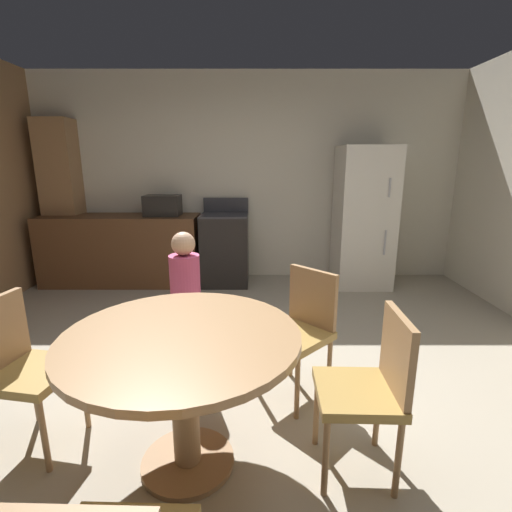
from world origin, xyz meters
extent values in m
plane|color=#A89E89|center=(0.00, 0.00, 0.00)|extent=(14.00, 14.00, 0.00)
cube|color=silver|center=(0.00, 2.95, 1.35)|extent=(5.90, 0.12, 2.70)
cube|color=brown|center=(-1.65, 2.55, 0.45)|extent=(2.01, 0.60, 0.90)
cube|color=#9E754C|center=(-2.43, 2.73, 1.05)|extent=(0.44, 0.36, 2.10)
cube|color=black|center=(-0.29, 2.55, 0.45)|extent=(0.60, 0.60, 0.90)
cube|color=#38383D|center=(-0.29, 2.55, 0.91)|extent=(0.60, 0.60, 0.02)
cube|color=#38383D|center=(-0.29, 2.83, 1.01)|extent=(0.60, 0.04, 0.18)
cube|color=silver|center=(1.48, 2.50, 0.88)|extent=(0.68, 0.66, 1.76)
cylinder|color=#B2B2B7|center=(1.66, 2.16, 1.28)|extent=(0.02, 0.02, 0.22)
cylinder|color=#B2B2B7|center=(1.66, 2.16, 0.63)|extent=(0.02, 0.02, 0.30)
cube|color=black|center=(-1.08, 2.55, 1.03)|extent=(0.44, 0.32, 0.26)
cylinder|color=#9E754C|center=(-0.25, -0.54, 0.01)|extent=(0.49, 0.49, 0.03)
cylinder|color=#9E754C|center=(-0.25, -0.54, 0.36)|extent=(0.14, 0.14, 0.72)
cylinder|color=#9E754C|center=(-0.25, -0.54, 0.74)|extent=(1.17, 1.17, 0.04)
cylinder|color=#9E754C|center=(0.37, -0.17, 0.21)|extent=(0.03, 0.03, 0.43)
cylinder|color=#9E754C|center=(0.13, 0.07, 0.21)|extent=(0.03, 0.03, 0.43)
cylinder|color=#9E754C|center=(0.61, 0.06, 0.21)|extent=(0.03, 0.03, 0.43)
cylinder|color=#9E754C|center=(0.37, 0.31, 0.21)|extent=(0.03, 0.03, 0.43)
cube|color=#A37F3D|center=(0.37, 0.07, 0.45)|extent=(0.57, 0.57, 0.05)
cube|color=#9E754C|center=(0.50, 0.19, 0.66)|extent=(0.29, 0.30, 0.42)
cylinder|color=#9E754C|center=(-0.91, -0.25, 0.21)|extent=(0.03, 0.03, 0.43)
cylinder|color=#9E754C|center=(-0.97, -0.59, 0.21)|extent=(0.03, 0.03, 0.43)
cylinder|color=#9E754C|center=(-1.25, -0.19, 0.21)|extent=(0.03, 0.03, 0.43)
cube|color=#A37F3D|center=(-1.11, -0.39, 0.45)|extent=(0.46, 0.46, 0.05)
cylinder|color=#9E754C|center=(0.44, -0.73, 0.21)|extent=(0.03, 0.03, 0.43)
cylinder|color=#9E754C|center=(0.45, -0.39, 0.21)|extent=(0.03, 0.03, 0.43)
cylinder|color=#9E754C|center=(0.78, -0.74, 0.21)|extent=(0.03, 0.03, 0.43)
cylinder|color=#9E754C|center=(0.79, -0.40, 0.21)|extent=(0.03, 0.03, 0.43)
cube|color=#A37F3D|center=(0.61, -0.57, 0.45)|extent=(0.41, 0.41, 0.05)
cube|color=#9E754C|center=(0.79, -0.57, 0.66)|extent=(0.05, 0.38, 0.42)
cylinder|color=#8C337A|center=(-0.41, 0.38, 0.25)|extent=(0.17, 0.17, 0.50)
cylinder|color=#D14C7A|center=(-0.41, 0.38, 0.71)|extent=(0.25, 0.25, 0.42)
sphere|color=#D6A884|center=(-0.41, 0.38, 1.00)|extent=(0.17, 0.17, 0.17)
camera|label=1|loc=(0.11, -2.20, 1.57)|focal=26.13mm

